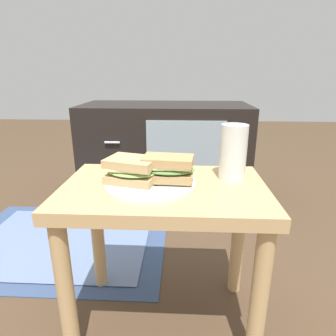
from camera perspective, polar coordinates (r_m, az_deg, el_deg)
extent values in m
plane|color=#4C3826|center=(1.05, -0.68, -27.37)|extent=(8.00, 8.00, 0.00)
cube|color=tan|center=(0.80, -0.80, -4.59)|extent=(0.56, 0.36, 0.04)
cylinder|color=tan|center=(0.85, -19.52, -22.37)|extent=(0.04, 0.04, 0.43)
cylinder|color=tan|center=(0.82, 17.49, -23.77)|extent=(0.04, 0.04, 0.43)
cylinder|color=tan|center=(1.07, -13.73, -12.53)|extent=(0.04, 0.04, 0.43)
cylinder|color=tan|center=(1.05, 13.63, -13.23)|extent=(0.04, 0.04, 0.43)
cube|color=black|center=(1.75, -0.53, 3.00)|extent=(0.96, 0.44, 0.58)
cube|color=#8C9EA8|center=(1.53, 3.47, 1.11)|extent=(0.41, 0.01, 0.44)
cylinder|color=silver|center=(1.54, -10.96, 4.98)|extent=(0.08, 0.01, 0.01)
cylinder|color=silver|center=(1.60, -10.49, -2.71)|extent=(0.08, 0.01, 0.01)
cube|color=#384C72|center=(1.47, -19.83, -13.50)|extent=(0.94, 0.70, 0.01)
cube|color=slate|center=(1.47, -19.85, -13.35)|extent=(0.77, 0.57, 0.00)
cylinder|color=silver|center=(0.80, -3.51, -2.92)|extent=(0.25, 0.25, 0.01)
cube|color=tan|center=(0.80, -7.03, -1.80)|extent=(0.15, 0.12, 0.02)
ellipsoid|color=#8CB260|center=(0.79, -7.08, -0.51)|extent=(0.16, 0.13, 0.02)
cube|color=beige|center=(0.79, -7.11, 0.25)|extent=(0.13, 0.11, 0.01)
cube|color=tan|center=(0.78, -7.15, 1.23)|extent=(0.15, 0.13, 0.02)
cube|color=tan|center=(0.79, 0.00, -1.56)|extent=(0.14, 0.09, 0.02)
ellipsoid|color=#608C42|center=(0.78, 0.00, -0.25)|extent=(0.15, 0.09, 0.02)
cube|color=beige|center=(0.78, 0.00, 0.52)|extent=(0.13, 0.08, 0.01)
cube|color=tan|center=(0.77, 0.00, 1.50)|extent=(0.14, 0.09, 0.02)
cylinder|color=silver|center=(0.84, 12.75, 3.03)|extent=(0.08, 0.08, 0.16)
cylinder|color=orange|center=(0.84, 12.67, 2.00)|extent=(0.07, 0.07, 0.12)
cylinder|color=white|center=(0.83, 12.99, 6.34)|extent=(0.07, 0.07, 0.01)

